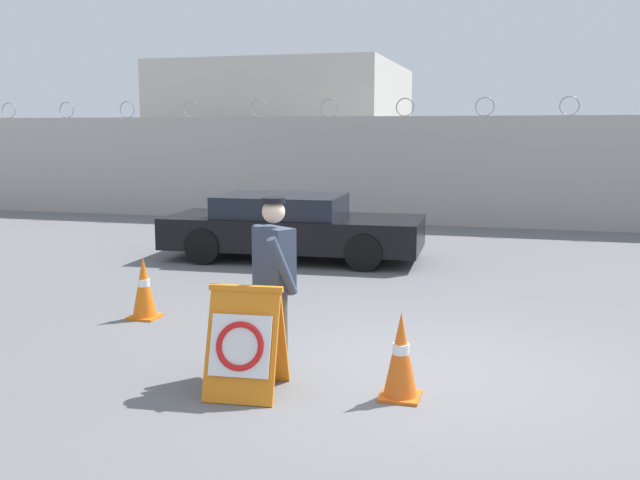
% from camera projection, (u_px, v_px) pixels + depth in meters
% --- Properties ---
extents(ground_plane, '(90.00, 90.00, 0.00)m').
position_uv_depth(ground_plane, '(424.00, 370.00, 7.19)').
color(ground_plane, slate).
extents(perimeter_wall, '(36.00, 0.30, 3.19)m').
position_uv_depth(perimeter_wall, '(483.00, 171.00, 17.60)').
color(perimeter_wall, '#ADA8A0').
rests_on(perimeter_wall, ground_plane).
extents(building_block, '(7.28, 7.18, 4.51)m').
position_uv_depth(building_block, '(289.00, 134.00, 24.29)').
color(building_block, beige).
rests_on(building_block, ground_plane).
extents(barricade_sign, '(0.71, 0.76, 1.01)m').
position_uv_depth(barricade_sign, '(245.00, 341.00, 6.49)').
color(barricade_sign, orange).
rests_on(barricade_sign, ground_plane).
extents(security_guard, '(0.56, 0.61, 1.76)m').
position_uv_depth(security_guard, '(274.00, 277.00, 6.97)').
color(security_guard, '#514C42').
rests_on(security_guard, ground_plane).
extents(traffic_cone_near, '(0.37, 0.37, 0.80)m').
position_uv_depth(traffic_cone_near, '(144.00, 288.00, 9.13)').
color(traffic_cone_near, orange).
rests_on(traffic_cone_near, ground_plane).
extents(traffic_cone_mid, '(0.36, 0.36, 0.80)m').
position_uv_depth(traffic_cone_mid, '(401.00, 356.00, 6.40)').
color(traffic_cone_mid, orange).
rests_on(traffic_cone_mid, ground_plane).
extents(parked_car_front_coupe, '(4.81, 2.09, 1.20)m').
position_uv_depth(parked_car_front_coupe, '(291.00, 227.00, 13.27)').
color(parked_car_front_coupe, black).
rests_on(parked_car_front_coupe, ground_plane).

